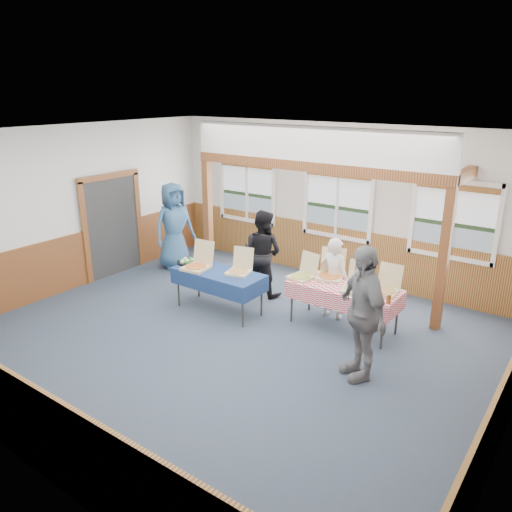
{
  "coord_description": "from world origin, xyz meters",
  "views": [
    {
      "loc": [
        4.49,
        -5.59,
        3.83
      ],
      "look_at": [
        -0.28,
        1.0,
        1.09
      ],
      "focal_mm": 35.0,
      "sensor_mm": 36.0,
      "label": 1
    }
  ],
  "objects_px": {
    "man_blue": "(174,226)",
    "woman_white": "(334,278)",
    "table_left": "(219,275)",
    "table_right": "(344,289)",
    "woman_black": "(262,253)",
    "person_grey": "(362,313)"
  },
  "relations": [
    {
      "from": "man_blue",
      "to": "woman_white",
      "type": "bearing_deg",
      "value": -78.06
    },
    {
      "from": "table_left",
      "to": "man_blue",
      "type": "height_order",
      "value": "man_blue"
    },
    {
      "from": "table_right",
      "to": "woman_black",
      "type": "bearing_deg",
      "value": -173.74
    },
    {
      "from": "woman_white",
      "to": "person_grey",
      "type": "height_order",
      "value": "person_grey"
    },
    {
      "from": "person_grey",
      "to": "table_left",
      "type": "bearing_deg",
      "value": -150.85
    },
    {
      "from": "table_left",
      "to": "woman_black",
      "type": "relative_size",
      "value": 1.02
    },
    {
      "from": "table_left",
      "to": "person_grey",
      "type": "height_order",
      "value": "person_grey"
    },
    {
      "from": "table_left",
      "to": "table_right",
      "type": "bearing_deg",
      "value": 22.62
    },
    {
      "from": "woman_black",
      "to": "woman_white",
      "type": "bearing_deg",
      "value": 172.02
    },
    {
      "from": "person_grey",
      "to": "table_right",
      "type": "bearing_deg",
      "value": 163.98
    },
    {
      "from": "table_right",
      "to": "man_blue",
      "type": "xyz_separation_m",
      "value": [
        -4.39,
        0.52,
        0.26
      ]
    },
    {
      "from": "woman_white",
      "to": "woman_black",
      "type": "bearing_deg",
      "value": -4.39
    },
    {
      "from": "woman_white",
      "to": "man_blue",
      "type": "distance_m",
      "value": 4.06
    },
    {
      "from": "table_left",
      "to": "woman_white",
      "type": "bearing_deg",
      "value": 33.39
    },
    {
      "from": "woman_white",
      "to": "table_right",
      "type": "bearing_deg",
      "value": 140.91
    },
    {
      "from": "man_blue",
      "to": "person_grey",
      "type": "xyz_separation_m",
      "value": [
        5.23,
        -1.72,
        -0.0
      ]
    },
    {
      "from": "table_right",
      "to": "woman_black",
      "type": "distance_m",
      "value": 1.99
    },
    {
      "from": "man_blue",
      "to": "table_left",
      "type": "bearing_deg",
      "value": -102.7
    },
    {
      "from": "table_right",
      "to": "woman_black",
      "type": "relative_size",
      "value": 1.17
    },
    {
      "from": "woman_black",
      "to": "person_grey",
      "type": "relative_size",
      "value": 0.88
    },
    {
      "from": "man_blue",
      "to": "person_grey",
      "type": "relative_size",
      "value": 1.0
    },
    {
      "from": "table_right",
      "to": "woman_white",
      "type": "xyz_separation_m",
      "value": [
        -0.34,
        0.28,
        0.03
      ]
    }
  ]
}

